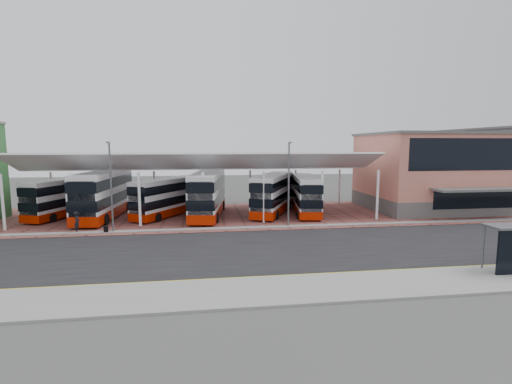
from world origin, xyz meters
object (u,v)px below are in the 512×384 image
bus_2 (168,197)px  bus_3 (208,194)px  terminal (443,171)px  pedestrian (77,222)px  bus_5 (306,195)px  bus_0 (64,198)px  bus_1 (104,195)px  bus_4 (273,194)px

bus_2 → bus_3: (4.41, -0.83, 0.35)m
terminal → pedestrian: 40.94m
bus_3 → bus_5: bus_3 is taller
bus_3 → bus_5: size_ratio=1.14×
terminal → bus_2: size_ratio=1.90×
bus_0 → bus_3: bus_3 is taller
bus_5 → terminal: bearing=12.2°
bus_2 → bus_5: bearing=28.8°
bus_3 → bus_5: (11.01, 0.14, -0.30)m
bus_0 → bus_5: bus_5 is taller
bus_3 → terminal: bearing=10.3°
terminal → bus_2: terminal is taller
bus_5 → pedestrian: size_ratio=5.60×
bus_1 → bus_2: (6.59, 0.21, -0.42)m
bus_0 → bus_3: size_ratio=0.85×
bus_0 → bus_1: bus_1 is taller
bus_0 → bus_5: 26.59m
bus_3 → pedestrian: (-11.62, -6.27, -1.45)m
bus_4 → bus_0: bearing=-159.6°
terminal → bus_5: size_ratio=1.76×
bus_3 → bus_2: bearing=177.3°
terminal → bus_1: bearing=-179.3°
bus_0 → bus_3: bearing=12.6°
bus_4 → pedestrian: (-18.95, -6.89, -1.27)m
bus_1 → bus_4: bus_1 is taller
terminal → pedestrian: size_ratio=9.86×
bus_4 → bus_1: bearing=-156.0°
bus_1 → bus_4: bearing=4.3°
bus_5 → bus_4: bearing=-178.3°
bus_0 → bus_2: bus_2 is taller
bus_3 → pedestrian: size_ratio=6.39×
bus_1 → bus_2: 6.61m
bus_2 → terminal: bearing=31.9°
terminal → bus_0: size_ratio=1.82×
bus_2 → bus_1: bearing=-146.7°
bus_1 → pedestrian: bearing=-90.9°
bus_0 → bus_2: bearing=13.8°
bus_1 → bus_5: bus_1 is taller
bus_0 → bus_1: (4.51, -1.46, 0.43)m
bus_1 → pedestrian: 7.09m
bus_2 → bus_5: bus_5 is taller
bus_2 → bus_5: size_ratio=0.93×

